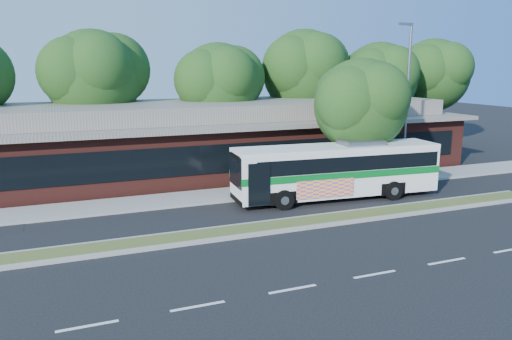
{
  "coord_description": "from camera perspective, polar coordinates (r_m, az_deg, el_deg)",
  "views": [
    {
      "loc": [
        -9.31,
        -17.8,
        6.75
      ],
      "look_at": [
        -0.97,
        3.12,
        2.0
      ],
      "focal_mm": 35.0,
      "sensor_mm": 36.0,
      "label": 1
    }
  ],
  "objects": [
    {
      "name": "tree_bg_e",
      "position": [
        40.61,
        14.27,
        10.13
      ],
      "size": [
        6.47,
        5.8,
        8.5
      ],
      "color": "black",
      "rests_on": "ground"
    },
    {
      "name": "lamp_post",
      "position": [
        30.43,
        16.83,
        7.93
      ],
      "size": [
        0.93,
        0.18,
        9.07
      ],
      "color": "slate",
      "rests_on": "ground"
    },
    {
      "name": "tree_bg_b",
      "position": [
        34.06,
        -17.39,
        10.36
      ],
      "size": [
        6.69,
        6.0,
        9.0
      ],
      "color": "black",
      "rests_on": "ground"
    },
    {
      "name": "transit_bus",
      "position": [
        25.74,
        9.3,
        0.38
      ],
      "size": [
        10.85,
        3.08,
        3.01
      ],
      "rotation": [
        0.0,
        0.0,
        -0.07
      ],
      "color": "white",
      "rests_on": "ground"
    },
    {
      "name": "median_strip",
      "position": [
        21.68,
        4.9,
        -6.07
      ],
      "size": [
        26.0,
        1.1,
        0.15
      ],
      "primitive_type": "cube",
      "color": "#425624",
      "rests_on": "ground"
    },
    {
      "name": "tree_bg_f",
      "position": [
        45.14,
        19.83,
        10.34
      ],
      "size": [
        6.69,
        6.0,
        8.92
      ],
      "color": "black",
      "rests_on": "ground"
    },
    {
      "name": "plaza_building",
      "position": [
        32.5,
        -4.86,
        3.69
      ],
      "size": [
        33.2,
        11.2,
        4.45
      ],
      "color": "#53201A",
      "rests_on": "ground"
    },
    {
      "name": "tree_bg_c",
      "position": [
        34.66,
        -3.76,
        9.97
      ],
      "size": [
        6.24,
        5.6,
        8.26
      ],
      "color": "black",
      "rests_on": "ground"
    },
    {
      "name": "ground",
      "position": [
        21.19,
        5.62,
        -6.72
      ],
      "size": [
        120.0,
        120.0,
        0.0
      ],
      "primitive_type": "plane",
      "color": "black",
      "rests_on": "ground"
    },
    {
      "name": "tree_bg_d",
      "position": [
        38.32,
        6.01,
        11.35
      ],
      "size": [
        6.91,
        6.2,
        9.37
      ],
      "color": "black",
      "rests_on": "ground"
    },
    {
      "name": "sidewalk_tree",
      "position": [
        28.09,
        12.37,
        7.53
      ],
      "size": [
        5.63,
        5.05,
        7.15
      ],
      "color": "black",
      "rests_on": "ground"
    },
    {
      "name": "sidewalk",
      "position": [
        26.78,
        -0.66,
        -2.56
      ],
      "size": [
        44.0,
        2.6,
        0.12
      ],
      "primitive_type": "cube",
      "color": "gray",
      "rests_on": "ground"
    }
  ]
}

